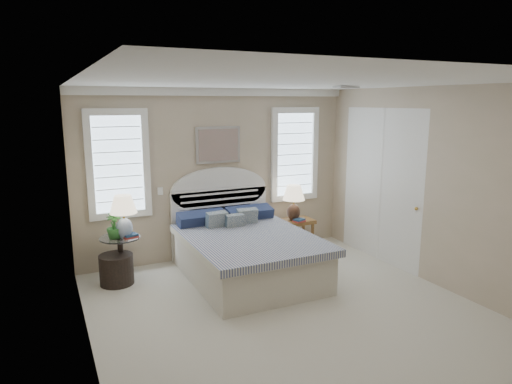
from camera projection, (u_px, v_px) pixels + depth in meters
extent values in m
cube|color=beige|center=(295.00, 316.00, 5.38)|extent=(4.50, 5.00, 0.01)
cube|color=white|center=(299.00, 82.00, 4.86)|extent=(4.50, 5.00, 0.01)
cube|color=tan|center=(218.00, 174.00, 7.33)|extent=(4.50, 0.02, 2.70)
cube|color=tan|center=(85.00, 229.00, 4.17)|extent=(0.02, 5.00, 2.70)
cube|color=tan|center=(443.00, 189.00, 6.07)|extent=(0.02, 5.00, 2.70)
cube|color=white|center=(218.00, 92.00, 7.05)|extent=(4.50, 0.08, 0.12)
cube|color=#B2B2B2|center=(346.00, 87.00, 6.07)|extent=(0.30, 0.20, 0.02)
cube|color=white|center=(160.00, 191.00, 6.96)|extent=(0.08, 0.01, 0.12)
cube|color=#A8C1D5|center=(118.00, 164.00, 6.62)|extent=(0.90, 0.06, 1.60)
cube|color=#A8C1D5|center=(294.00, 154.00, 7.86)|extent=(0.90, 0.06, 1.60)
cube|color=silver|center=(218.00, 145.00, 7.21)|extent=(0.74, 0.04, 0.58)
cube|color=white|center=(381.00, 185.00, 7.15)|extent=(0.02, 1.80, 2.40)
cube|color=beige|center=(248.00, 260.00, 6.51)|extent=(1.60, 2.10, 0.55)
cube|color=navy|center=(250.00, 239.00, 6.40)|extent=(1.72, 2.15, 0.10)
cube|color=silver|center=(220.00, 223.00, 7.44)|extent=(1.62, 0.08, 1.10)
cube|color=#1C2447|center=(202.00, 219.00, 6.99)|extent=(0.75, 0.31, 0.23)
cube|color=#1C2447|center=(249.00, 213.00, 7.32)|extent=(0.75, 0.31, 0.23)
cube|color=navy|center=(217.00, 222.00, 6.85)|extent=(0.33, 0.20, 0.34)
cube|color=navy|center=(247.00, 219.00, 7.06)|extent=(0.33, 0.20, 0.34)
cube|color=navy|center=(234.00, 223.00, 6.87)|extent=(0.28, 0.14, 0.29)
cylinder|color=black|center=(122.00, 278.00, 6.50)|extent=(0.32, 0.32, 0.03)
cylinder|color=black|center=(121.00, 259.00, 6.45)|extent=(0.08, 0.08, 0.60)
cylinder|color=silver|center=(120.00, 238.00, 6.38)|extent=(0.56, 0.56, 0.02)
cube|color=brown|center=(298.00, 221.00, 7.74)|extent=(0.50, 0.40, 0.06)
cube|color=brown|center=(298.00, 239.00, 7.80)|extent=(0.44, 0.34, 0.03)
cube|color=brown|center=(292.00, 240.00, 7.57)|extent=(0.04, 0.04, 0.47)
cube|color=brown|center=(283.00, 235.00, 7.84)|extent=(0.04, 0.04, 0.47)
cube|color=brown|center=(312.00, 237.00, 7.74)|extent=(0.04, 0.04, 0.47)
cube|color=brown|center=(303.00, 232.00, 8.01)|extent=(0.04, 0.04, 0.47)
cylinder|color=black|center=(117.00, 269.00, 6.31)|extent=(0.47, 0.47, 0.42)
cylinder|color=silver|center=(125.00, 236.00, 6.36)|extent=(0.16, 0.16, 0.03)
ellipsoid|color=silver|center=(125.00, 228.00, 6.34)|extent=(0.30, 0.30, 0.28)
cylinder|color=gold|center=(124.00, 216.00, 6.30)|extent=(0.04, 0.04, 0.10)
cylinder|color=black|center=(293.00, 219.00, 7.69)|extent=(0.16, 0.16, 0.03)
ellipsoid|color=black|center=(293.00, 212.00, 7.66)|extent=(0.30, 0.30, 0.28)
cylinder|color=gold|center=(294.00, 202.00, 7.63)|extent=(0.04, 0.04, 0.10)
imported|color=#3A712D|center=(114.00, 226.00, 6.28)|extent=(0.22, 0.22, 0.36)
cube|color=#A9302A|center=(131.00, 237.00, 6.35)|extent=(0.23, 0.19, 0.03)
cube|color=navy|center=(131.00, 235.00, 6.34)|extent=(0.21, 0.18, 0.03)
cube|color=#A9302A|center=(299.00, 221.00, 7.57)|extent=(0.22, 0.18, 0.03)
cube|color=navy|center=(299.00, 220.00, 7.56)|extent=(0.20, 0.17, 0.03)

